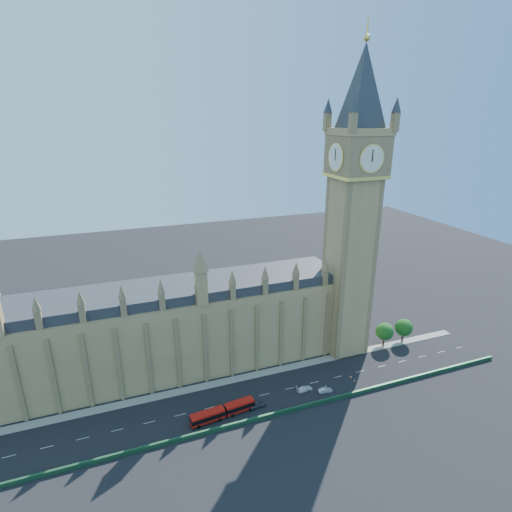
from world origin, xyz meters
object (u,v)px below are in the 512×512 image
object	(u,v)px
car_grey	(257,405)
car_white	(305,389)
car_silver	(325,390)
red_bus	(223,412)

from	to	relation	value
car_grey	car_white	distance (m)	15.31
car_silver	car_white	distance (m)	5.96
car_white	car_grey	bearing A→B (deg)	92.61
car_grey	car_silver	bearing A→B (deg)	-97.99
red_bus	car_silver	world-z (taller)	red_bus
red_bus	car_silver	bearing A→B (deg)	-7.19
red_bus	car_white	size ratio (longest dim) A/B	3.72
car_grey	car_silver	size ratio (longest dim) A/B	1.15
car_grey	car_white	bearing A→B (deg)	-88.99
car_silver	car_white	size ratio (longest dim) A/B	0.85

